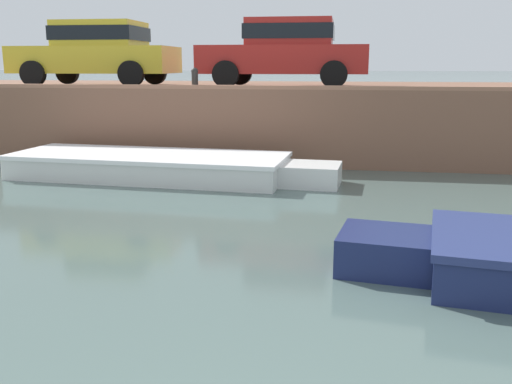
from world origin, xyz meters
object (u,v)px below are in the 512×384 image
object	(u,v)px
car_leftmost_yellow	(98,51)
car_left_inner_red	(286,50)
mooring_bollard_mid	(195,77)
boat_moored_west_white	(162,166)

from	to	relation	value
car_leftmost_yellow	car_left_inner_red	distance (m)	4.69
car_leftmost_yellow	mooring_bollard_mid	bearing A→B (deg)	-27.57
car_leftmost_yellow	mooring_bollard_mid	distance (m)	3.29
car_leftmost_yellow	boat_moored_west_white	bearing A→B (deg)	-50.82
car_leftmost_yellow	car_left_inner_red	xyz separation A→B (m)	(4.69, -0.00, 0.00)
car_left_inner_red	mooring_bollard_mid	size ratio (longest dim) A/B	8.78
car_left_inner_red	car_leftmost_yellow	bearing A→B (deg)	179.99
car_left_inner_red	mooring_bollard_mid	bearing A→B (deg)	-140.54
boat_moored_west_white	mooring_bollard_mid	distance (m)	2.41
boat_moored_west_white	mooring_bollard_mid	xyz separation A→B (m)	(0.24, 1.73, 1.66)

